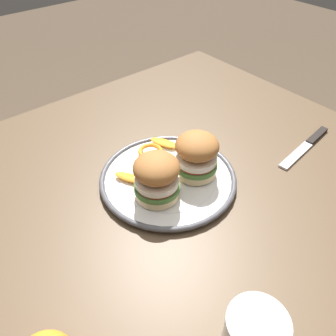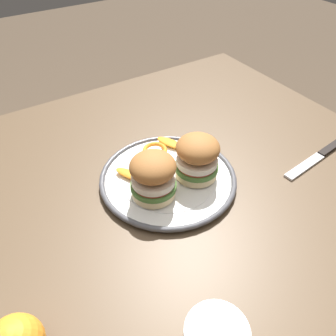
# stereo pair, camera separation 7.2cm
# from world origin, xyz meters

# --- Properties ---
(ground_plane) EXTENTS (8.00, 8.00, 0.00)m
(ground_plane) POSITION_xyz_m (0.00, 0.00, 0.00)
(ground_plane) COLOR #4C3D2D
(dining_table) EXTENTS (1.15, 0.94, 0.76)m
(dining_table) POSITION_xyz_m (0.00, 0.00, 0.66)
(dining_table) COLOR brown
(dining_table) RESTS_ON ground
(dinner_plate) EXTENTS (0.31, 0.31, 0.02)m
(dinner_plate) POSITION_xyz_m (0.01, -0.02, 0.77)
(dinner_plate) COLOR white
(dinner_plate) RESTS_ON dining_table
(sandwich_half_left) EXTENTS (0.10, 0.10, 0.10)m
(sandwich_half_left) POSITION_xyz_m (0.07, -0.05, 0.83)
(sandwich_half_left) COLOR beige
(sandwich_half_left) RESTS_ON dinner_plate
(sandwich_half_right) EXTENTS (0.10, 0.10, 0.10)m
(sandwich_half_right) POSITION_xyz_m (-0.04, -0.05, 0.83)
(sandwich_half_right) COLOR beige
(sandwich_half_right) RESTS_ON dinner_plate
(orange_peel_curled) EXTENTS (0.08, 0.08, 0.01)m
(orange_peel_curled) POSITION_xyz_m (0.03, 0.07, 0.79)
(orange_peel_curled) COLOR orange
(orange_peel_curled) RESTS_ON dinner_plate
(orange_peel_strip_long) EXTENTS (0.06, 0.08, 0.01)m
(orange_peel_strip_long) POSITION_xyz_m (-0.06, 0.03, 0.79)
(orange_peel_strip_long) COLOR orange
(orange_peel_strip_long) RESTS_ON dinner_plate
(orange_peel_strip_short) EXTENTS (0.05, 0.08, 0.01)m
(orange_peel_strip_short) POSITION_xyz_m (0.08, 0.08, 0.79)
(orange_peel_strip_short) COLOR orange
(orange_peel_strip_short) RESTS_ON dinner_plate
(table_knife) EXTENTS (0.22, 0.04, 0.01)m
(table_knife) POSITION_xyz_m (0.37, -0.14, 0.77)
(table_knife) COLOR silver
(table_knife) RESTS_ON dining_table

